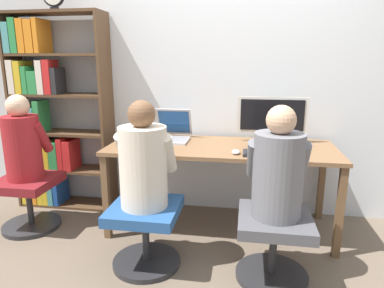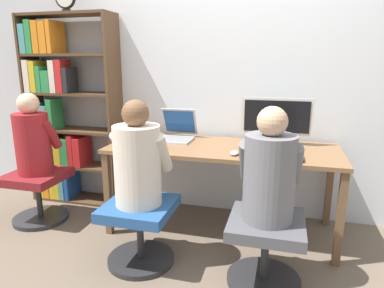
{
  "view_description": "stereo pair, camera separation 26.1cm",
  "coord_description": "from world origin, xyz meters",
  "px_view_note": "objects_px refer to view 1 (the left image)",
  "views": [
    {
      "loc": [
        0.2,
        -2.3,
        1.38
      ],
      "look_at": [
        -0.21,
        0.21,
        0.75
      ],
      "focal_mm": 32.0,
      "sensor_mm": 36.0,
      "label": 1
    },
    {
      "loc": [
        0.45,
        -2.24,
        1.38
      ],
      "look_at": [
        -0.21,
        0.21,
        0.75
      ],
      "focal_mm": 32.0,
      "sensor_mm": 36.0,
      "label": 2
    }
  ],
  "objects_px": {
    "desktop_monitor": "(272,119)",
    "person_near_shelf": "(22,142)",
    "office_chair_left": "(274,240)",
    "person_at_laptop": "(143,161)",
    "bookshelf": "(48,118)",
    "laptop": "(171,134)",
    "keyboard": "(273,154)",
    "office_chair_right": "(146,229)",
    "person_at_monitor": "(278,169)",
    "office_chair_side": "(29,198)"
  },
  "relations": [
    {
      "from": "desktop_monitor",
      "to": "person_near_shelf",
      "type": "relative_size",
      "value": 0.83
    },
    {
      "from": "office_chair_left",
      "to": "person_at_laptop",
      "type": "relative_size",
      "value": 0.66
    },
    {
      "from": "bookshelf",
      "to": "laptop",
      "type": "bearing_deg",
      "value": -3.74
    },
    {
      "from": "keyboard",
      "to": "office_chair_right",
      "type": "xyz_separation_m",
      "value": [
        -0.84,
        -0.4,
        -0.45
      ]
    },
    {
      "from": "desktop_monitor",
      "to": "office_chair_left",
      "type": "distance_m",
      "value": 1.05
    },
    {
      "from": "keyboard",
      "to": "bookshelf",
      "type": "distance_m",
      "value": 2.06
    },
    {
      "from": "desktop_monitor",
      "to": "person_at_laptop",
      "type": "xyz_separation_m",
      "value": [
        -0.85,
        -0.82,
        -0.16
      ]
    },
    {
      "from": "office_chair_right",
      "to": "person_at_monitor",
      "type": "xyz_separation_m",
      "value": [
        0.84,
        -0.01,
        0.47
      ]
    },
    {
      "from": "person_near_shelf",
      "to": "office_chair_right",
      "type": "bearing_deg",
      "value": -18.42
    },
    {
      "from": "keyboard",
      "to": "person_at_laptop",
      "type": "bearing_deg",
      "value": -154.96
    },
    {
      "from": "office_chair_left",
      "to": "person_near_shelf",
      "type": "bearing_deg",
      "value": 168.86
    },
    {
      "from": "bookshelf",
      "to": "office_chair_side",
      "type": "height_order",
      "value": "bookshelf"
    },
    {
      "from": "bookshelf",
      "to": "office_chair_right",
      "type": "bearing_deg",
      "value": -35.91
    },
    {
      "from": "desktop_monitor",
      "to": "keyboard",
      "type": "height_order",
      "value": "desktop_monitor"
    },
    {
      "from": "person_at_laptop",
      "to": "person_near_shelf",
      "type": "relative_size",
      "value": 1.03
    },
    {
      "from": "keyboard",
      "to": "person_near_shelf",
      "type": "bearing_deg",
      "value": -179.18
    },
    {
      "from": "person_at_monitor",
      "to": "bookshelf",
      "type": "height_order",
      "value": "bookshelf"
    },
    {
      "from": "keyboard",
      "to": "office_chair_left",
      "type": "distance_m",
      "value": 0.61
    },
    {
      "from": "desktop_monitor",
      "to": "bookshelf",
      "type": "xyz_separation_m",
      "value": [
        -2.02,
        0.02,
        -0.05
      ]
    },
    {
      "from": "keyboard",
      "to": "office_chair_right",
      "type": "relative_size",
      "value": 0.92
    },
    {
      "from": "office_chair_right",
      "to": "bookshelf",
      "type": "bearing_deg",
      "value": 144.09
    },
    {
      "from": "office_chair_left",
      "to": "person_at_monitor",
      "type": "height_order",
      "value": "person_at_monitor"
    },
    {
      "from": "office_chair_right",
      "to": "laptop",
      "type": "bearing_deg",
      "value": 88.93
    },
    {
      "from": "laptop",
      "to": "person_near_shelf",
      "type": "bearing_deg",
      "value": -160.62
    },
    {
      "from": "keyboard",
      "to": "person_at_laptop",
      "type": "distance_m",
      "value": 0.93
    },
    {
      "from": "keyboard",
      "to": "desktop_monitor",
      "type": "bearing_deg",
      "value": 88.9
    },
    {
      "from": "office_chair_side",
      "to": "person_near_shelf",
      "type": "relative_size",
      "value": 0.68
    },
    {
      "from": "person_near_shelf",
      "to": "person_at_monitor",
      "type": "bearing_deg",
      "value": -10.99
    },
    {
      "from": "keyboard",
      "to": "office_chair_side",
      "type": "xyz_separation_m",
      "value": [
        -1.96,
        -0.03,
        -0.45
      ]
    },
    {
      "from": "office_chair_left",
      "to": "person_at_monitor",
      "type": "bearing_deg",
      "value": 90.0
    },
    {
      "from": "person_at_monitor",
      "to": "person_near_shelf",
      "type": "xyz_separation_m",
      "value": [
        -1.96,
        0.38,
        0.0
      ]
    },
    {
      "from": "desktop_monitor",
      "to": "person_at_laptop",
      "type": "distance_m",
      "value": 1.19
    },
    {
      "from": "person_at_monitor",
      "to": "person_at_laptop",
      "type": "xyz_separation_m",
      "value": [
        -0.84,
        0.02,
        0.0
      ]
    },
    {
      "from": "person_at_monitor",
      "to": "office_chair_side",
      "type": "xyz_separation_m",
      "value": [
        -1.96,
        0.38,
        -0.47
      ]
    },
    {
      "from": "desktop_monitor",
      "to": "laptop",
      "type": "height_order",
      "value": "desktop_monitor"
    },
    {
      "from": "office_chair_left",
      "to": "person_near_shelf",
      "type": "height_order",
      "value": "person_near_shelf"
    },
    {
      "from": "keyboard",
      "to": "laptop",
      "type": "bearing_deg",
      "value": 155.98
    },
    {
      "from": "desktop_monitor",
      "to": "laptop",
      "type": "relative_size",
      "value": 1.53
    },
    {
      "from": "bookshelf",
      "to": "office_chair_side",
      "type": "xyz_separation_m",
      "value": [
        0.05,
        -0.48,
        -0.58
      ]
    },
    {
      "from": "desktop_monitor",
      "to": "office_chair_right",
      "type": "bearing_deg",
      "value": -136.02
    },
    {
      "from": "bookshelf",
      "to": "person_near_shelf",
      "type": "relative_size",
      "value": 2.62
    },
    {
      "from": "laptop",
      "to": "office_chair_side",
      "type": "distance_m",
      "value": 1.3
    },
    {
      "from": "desktop_monitor",
      "to": "person_at_monitor",
      "type": "xyz_separation_m",
      "value": [
        -0.01,
        -0.83,
        -0.16
      ]
    },
    {
      "from": "laptop",
      "to": "keyboard",
      "type": "height_order",
      "value": "laptop"
    },
    {
      "from": "office_chair_right",
      "to": "desktop_monitor",
      "type": "bearing_deg",
      "value": 43.98
    },
    {
      "from": "bookshelf",
      "to": "person_near_shelf",
      "type": "distance_m",
      "value": 0.49
    },
    {
      "from": "desktop_monitor",
      "to": "office_chair_side",
      "type": "height_order",
      "value": "desktop_monitor"
    },
    {
      "from": "office_chair_side",
      "to": "bookshelf",
      "type": "bearing_deg",
      "value": 96.33
    },
    {
      "from": "person_at_laptop",
      "to": "person_near_shelf",
      "type": "xyz_separation_m",
      "value": [
        -1.11,
        0.37,
        -0.0
      ]
    },
    {
      "from": "office_chair_left",
      "to": "person_at_laptop",
      "type": "xyz_separation_m",
      "value": [
        -0.84,
        0.02,
        0.47
      ]
    }
  ]
}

